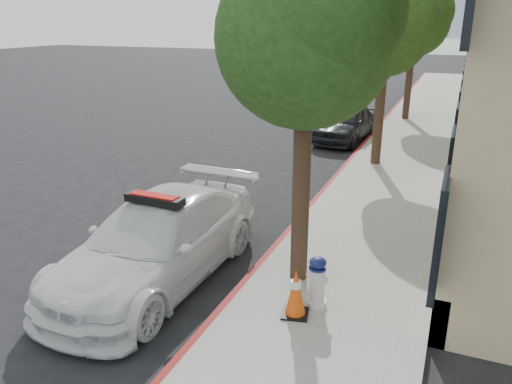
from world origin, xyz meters
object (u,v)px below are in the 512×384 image
Objects in this scene: traffic_cone at (296,293)px; parked_car_mid at (346,123)px; fire_hydrant at (317,282)px; parked_car_far at (342,106)px; police_car at (158,241)px.

parked_car_mid is at bearing 99.24° from traffic_cone.
parked_car_mid reaches higher than fire_hydrant.
fire_hydrant is (3.32, -15.87, -0.11)m from parked_car_far.
traffic_cone is at bearing -106.24° from fire_hydrant.
parked_car_mid is (0.73, 12.00, -0.06)m from police_car.
police_car is 1.29× the size of parked_car_mid.
traffic_cone is (2.02, -12.41, -0.15)m from parked_car_mid.
fire_hydrant is at bearing -73.44° from parked_car_mid.
police_car is 2.99m from fire_hydrant.
fire_hydrant reaches higher than traffic_cone.
parked_car_far reaches higher than traffic_cone.
police_car is 5.96× the size of fire_hydrant.
fire_hydrant is at bearing 0.66° from police_car.
parked_car_far is 4.78× the size of fire_hydrant.
police_car is at bearing -86.08° from parked_car_far.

